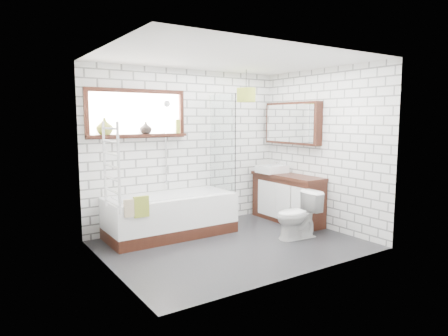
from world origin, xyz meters
TOP-DOWN VIEW (x-y plane):
  - floor at (0.00, 0.00)m, footprint 3.40×2.60m
  - ceiling at (0.00, 0.00)m, footprint 3.40×2.60m
  - wall_back at (0.00, 1.30)m, footprint 3.40×0.01m
  - wall_front at (0.00, -1.30)m, footprint 3.40×0.01m
  - wall_left at (-1.70, 0.00)m, footprint 0.01×2.60m
  - wall_right at (1.70, 0.00)m, footprint 0.01×2.60m
  - window at (-0.85, 1.26)m, footprint 1.52×0.16m
  - towel_radiator at (-1.66, 0.00)m, footprint 0.06×0.52m
  - mirror_cabinet at (1.62, 0.60)m, footprint 0.16×1.20m
  - shower_riser at (-0.40, 1.26)m, footprint 0.02×0.02m
  - bathtub at (-0.52, 0.89)m, footprint 1.87×0.83m
  - shower_screen at (0.40, 0.89)m, footprint 0.02×0.72m
  - towel_green at (-1.14, 0.47)m, footprint 0.20×0.06m
  - towel_beige at (-1.28, 0.47)m, footprint 0.18×0.04m
  - vanity at (1.48, 0.53)m, footprint 0.45×1.39m
  - basin at (1.42, 0.87)m, footprint 0.45×0.39m
  - tap at (1.58, 0.87)m, footprint 0.04×0.04m
  - toilet at (0.95, -0.26)m, footprint 0.43×0.70m
  - vase_olive at (-1.35, 1.23)m, footprint 0.30×0.30m
  - vase_dark at (-0.73, 1.23)m, footprint 0.22×0.22m
  - bottle at (-0.20, 1.23)m, footprint 0.08×0.08m
  - pendant at (0.80, 0.80)m, footprint 0.30×0.30m

SIDE VIEW (x-z plane):
  - floor at x=0.00m, z-range -0.01..0.00m
  - bathtub at x=-0.52m, z-range 0.00..0.61m
  - toilet at x=0.95m, z-range 0.00..0.68m
  - vanity at x=1.48m, z-range 0.00..0.80m
  - towel_green at x=-1.14m, z-range 0.45..0.72m
  - towel_beige at x=-1.28m, z-range 0.47..0.70m
  - basin at x=1.42m, z-range 0.80..0.93m
  - tap at x=1.58m, z-range 0.85..1.00m
  - towel_radiator at x=-1.66m, z-range 0.70..1.70m
  - wall_back at x=0.00m, z-range 0.00..2.50m
  - wall_front at x=0.00m, z-range 0.00..2.50m
  - wall_left at x=-1.70m, z-range 0.00..2.50m
  - wall_right at x=1.70m, z-range 0.00..2.50m
  - shower_riser at x=-0.40m, z-range 0.70..2.00m
  - shower_screen at x=0.40m, z-range 0.61..2.11m
  - vase_dark at x=-0.73m, z-range 1.48..1.66m
  - bottle at x=-0.20m, z-range 1.48..1.69m
  - vase_olive at x=-1.35m, z-range 1.48..1.72m
  - mirror_cabinet at x=1.62m, z-range 1.30..2.00m
  - window at x=-0.85m, z-range 1.46..2.14m
  - pendant at x=0.80m, z-range 1.99..2.21m
  - ceiling at x=0.00m, z-range 2.50..2.51m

